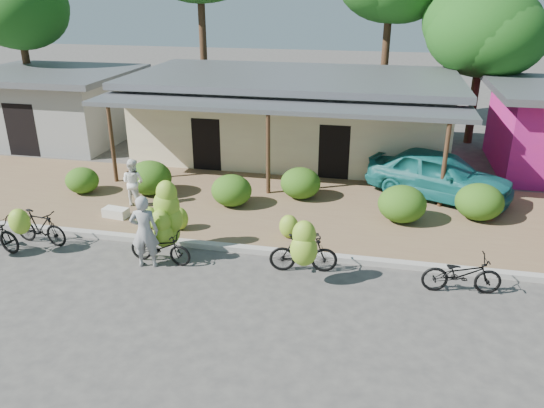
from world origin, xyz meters
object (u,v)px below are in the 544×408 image
at_px(bystander, 133,182).
at_px(teal_van, 439,175).
at_px(bike_left, 36,226).
at_px(sack_far, 116,213).
at_px(bike_far_right, 462,274).
at_px(bike_center, 164,228).
at_px(tree_back_left, 15,5).
at_px(vendor, 144,232).
at_px(bike_right, 304,250).
at_px(tree_near_right, 479,27).
at_px(sack_near, 160,220).

relative_size(bystander, teal_van, 0.33).
xyz_separation_m(bystander, teal_van, (9.54, 2.67, 0.03)).
height_order(bike_left, sack_far, bike_left).
xyz_separation_m(bike_far_right, sack_far, (-9.80, 2.09, -0.22)).
bearing_deg(bike_left, sack_far, -25.04).
bearing_deg(bike_center, tree_back_left, 50.35).
xyz_separation_m(bike_far_right, vendor, (-7.69, -0.34, 0.49)).
bearing_deg(bike_far_right, vendor, 86.46).
relative_size(bike_left, bystander, 1.12).
height_order(tree_back_left, bike_center, tree_back_left).
distance_m(tree_back_left, bystander, 14.07).
xyz_separation_m(bike_right, sack_far, (-6.10, 2.12, -0.46)).
xyz_separation_m(bike_center, bystander, (-2.27, 2.94, 0.05)).
height_order(tree_near_right, vendor, tree_near_right).
bearing_deg(tree_back_left, sack_near, -42.47).
bearing_deg(tree_back_left, bike_right, -37.61).
xyz_separation_m(vendor, teal_van, (7.57, 6.13, -0.05)).
relative_size(tree_back_left, bike_right, 4.32).
xyz_separation_m(sack_far, vendor, (2.11, -2.43, 0.70)).
distance_m(bike_left, bike_right, 7.38).
xyz_separation_m(bike_right, bystander, (-5.95, 3.16, 0.16)).
xyz_separation_m(tree_back_left, bike_far_right, (19.37, -12.04, -5.32)).
bearing_deg(bike_center, bike_far_right, -86.44).
bearing_deg(tree_near_right, bike_left, -133.38).
relative_size(tree_back_left, bike_far_right, 4.05).
relative_size(bike_center, sack_near, 2.43).
bearing_deg(bike_center, vendor, 155.53).
distance_m(bike_far_right, bystander, 10.16).
bearing_deg(bike_right, tree_near_right, -30.19).
relative_size(tree_near_right, vendor, 3.55).
bearing_deg(bike_left, tree_back_left, 42.40).
bearing_deg(teal_van, sack_far, 134.88).
bearing_deg(bike_right, sack_near, 58.66).
distance_m(sack_near, sack_far, 1.56).
height_order(bike_left, bike_right, bike_right).
xyz_separation_m(sack_near, vendor, (0.57, -2.20, 0.69)).
height_order(vendor, teal_van, vendor).
bearing_deg(vendor, sack_near, -87.94).
bearing_deg(tree_near_right, sack_far, -134.94).
bearing_deg(bike_right, bike_far_right, -98.26).
relative_size(tree_near_right, bike_right, 3.89).
height_order(sack_near, vendor, vendor).
bearing_deg(tree_near_right, sack_near, -130.26).
distance_m(bike_center, teal_van, 9.18).
xyz_separation_m(tree_near_right, bike_center, (-9.01, -13.35, -4.15)).
relative_size(vendor, bystander, 1.26).
relative_size(bike_left, bike_right, 0.98).
xyz_separation_m(bike_left, bike_far_right, (11.08, -0.09, -0.11)).
xyz_separation_m(bike_left, bike_center, (3.69, 0.10, 0.25)).
bearing_deg(vendor, tree_near_right, -136.43).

